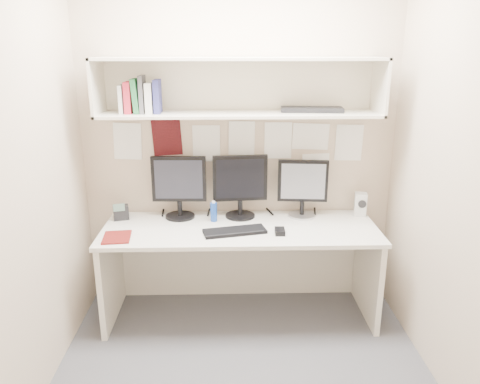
{
  "coord_description": "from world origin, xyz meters",
  "views": [
    {
      "loc": [
        -0.09,
        -2.54,
        1.99
      ],
      "look_at": [
        -0.01,
        0.35,
        1.09
      ],
      "focal_mm": 35.0,
      "sensor_mm": 36.0,
      "label": 1
    }
  ],
  "objects_px": {
    "keyboard": "(235,231)",
    "monitor_right": "(303,186)",
    "monitor_left": "(179,185)",
    "maroon_notebook": "(117,237)",
    "monitor_center": "(240,184)",
    "speaker": "(360,204)",
    "desk_phone": "(121,212)",
    "desk": "(240,271)"
  },
  "relations": [
    {
      "from": "keyboard",
      "to": "monitor_right",
      "type": "bearing_deg",
      "value": 19.7
    },
    {
      "from": "monitor_left",
      "to": "maroon_notebook",
      "type": "relative_size",
      "value": 2.14
    },
    {
      "from": "monitor_center",
      "to": "speaker",
      "type": "relative_size",
      "value": 2.7
    },
    {
      "from": "monitor_center",
      "to": "keyboard",
      "type": "relative_size",
      "value": 1.1
    },
    {
      "from": "monitor_left",
      "to": "monitor_right",
      "type": "height_order",
      "value": "monitor_left"
    },
    {
      "from": "monitor_center",
      "to": "maroon_notebook",
      "type": "xyz_separation_m",
      "value": [
        -0.86,
        -0.41,
        -0.26
      ]
    },
    {
      "from": "monitor_left",
      "to": "monitor_center",
      "type": "xyz_separation_m",
      "value": [
        0.46,
        -0.0,
        0.0
      ]
    },
    {
      "from": "desk_phone",
      "to": "speaker",
      "type": "bearing_deg",
      "value": -14.17
    },
    {
      "from": "speaker",
      "to": "desk_phone",
      "type": "distance_m",
      "value": 1.85
    },
    {
      "from": "desk_phone",
      "to": "monitor_center",
      "type": "bearing_deg",
      "value": -13.13
    },
    {
      "from": "desk",
      "to": "monitor_left",
      "type": "relative_size",
      "value": 4.18
    },
    {
      "from": "monitor_center",
      "to": "maroon_notebook",
      "type": "bearing_deg",
      "value": -159.09
    },
    {
      "from": "monitor_center",
      "to": "desk_phone",
      "type": "relative_size",
      "value": 3.52
    },
    {
      "from": "monitor_left",
      "to": "keyboard",
      "type": "bearing_deg",
      "value": -37.33
    },
    {
      "from": "keyboard",
      "to": "desk_phone",
      "type": "distance_m",
      "value": 0.92
    },
    {
      "from": "desk",
      "to": "speaker",
      "type": "bearing_deg",
      "value": 13.1
    },
    {
      "from": "speaker",
      "to": "desk_phone",
      "type": "relative_size",
      "value": 1.3
    },
    {
      "from": "monitor_right",
      "to": "speaker",
      "type": "relative_size",
      "value": 2.48
    },
    {
      "from": "speaker",
      "to": "maroon_notebook",
      "type": "relative_size",
      "value": 0.8
    },
    {
      "from": "desk",
      "to": "speaker",
      "type": "relative_size",
      "value": 11.21
    },
    {
      "from": "monitor_left",
      "to": "desk_phone",
      "type": "bearing_deg",
      "value": -174.29
    },
    {
      "from": "speaker",
      "to": "monitor_center",
      "type": "bearing_deg",
      "value": -168.76
    },
    {
      "from": "keyboard",
      "to": "maroon_notebook",
      "type": "xyz_separation_m",
      "value": [
        -0.81,
        -0.08,
        -0.0
      ]
    },
    {
      "from": "keyboard",
      "to": "speaker",
      "type": "relative_size",
      "value": 2.47
    },
    {
      "from": "speaker",
      "to": "maroon_notebook",
      "type": "bearing_deg",
      "value": -155.86
    },
    {
      "from": "desk",
      "to": "maroon_notebook",
      "type": "bearing_deg",
      "value": -167.39
    },
    {
      "from": "desk",
      "to": "monitor_left",
      "type": "height_order",
      "value": "monitor_left"
    },
    {
      "from": "desk",
      "to": "monitor_right",
      "type": "distance_m",
      "value": 0.81
    },
    {
      "from": "keyboard",
      "to": "speaker",
      "type": "height_order",
      "value": "speaker"
    },
    {
      "from": "desk",
      "to": "monitor_center",
      "type": "bearing_deg",
      "value": 88.74
    },
    {
      "from": "monitor_left",
      "to": "maroon_notebook",
      "type": "height_order",
      "value": "monitor_left"
    },
    {
      "from": "desk",
      "to": "keyboard",
      "type": "relative_size",
      "value": 4.54
    },
    {
      "from": "monitor_right",
      "to": "speaker",
      "type": "height_order",
      "value": "monitor_right"
    },
    {
      "from": "monitor_right",
      "to": "keyboard",
      "type": "distance_m",
      "value": 0.67
    },
    {
      "from": "maroon_notebook",
      "to": "desk",
      "type": "bearing_deg",
      "value": 6.75
    },
    {
      "from": "monitor_center",
      "to": "monitor_right",
      "type": "height_order",
      "value": "monitor_center"
    },
    {
      "from": "speaker",
      "to": "maroon_notebook",
      "type": "height_order",
      "value": "speaker"
    },
    {
      "from": "keyboard",
      "to": "monitor_center",
      "type": "bearing_deg",
      "value": 69.12
    },
    {
      "from": "desk_phone",
      "to": "desk",
      "type": "bearing_deg",
      "value": -26.83
    },
    {
      "from": "keyboard",
      "to": "speaker",
      "type": "distance_m",
      "value": 1.04
    },
    {
      "from": "monitor_center",
      "to": "desk",
      "type": "bearing_deg",
      "value": -95.86
    },
    {
      "from": "monitor_left",
      "to": "monitor_center",
      "type": "relative_size",
      "value": 0.99
    }
  ]
}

